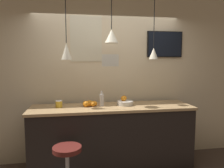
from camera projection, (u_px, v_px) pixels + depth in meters
back_wall at (108, 77)px, 3.84m from camera, size 8.00×0.06×2.90m
service_counter at (112, 137)px, 3.49m from camera, size 2.54×0.70×1.02m
bar_stool at (67, 164)px, 2.79m from camera, size 0.44×0.44×0.65m
fruit_bowl at (125, 102)px, 3.51m from camera, size 0.26×0.26×0.15m
orange_pile at (90, 104)px, 3.43m from camera, size 0.23×0.23×0.09m
juice_bottle at (102, 100)px, 3.44m from camera, size 0.07×0.07×0.23m
spread_jar at (59, 104)px, 3.33m from camera, size 0.10×0.10×0.11m
pendant_lamp_left at (66, 51)px, 3.27m from camera, size 0.16×0.16×1.05m
pendant_lamp_middle at (112, 36)px, 3.36m from camera, size 0.21×0.21×0.79m
pendant_lamp_right at (154, 53)px, 3.50m from camera, size 0.15×0.15×1.04m
mounted_tv at (165, 44)px, 3.90m from camera, size 0.65×0.04×0.46m
hanging_menu_board at (110, 60)px, 3.08m from camera, size 0.24×0.01×0.17m
wall_poster at (86, 39)px, 3.67m from camera, size 0.53×0.01×0.76m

